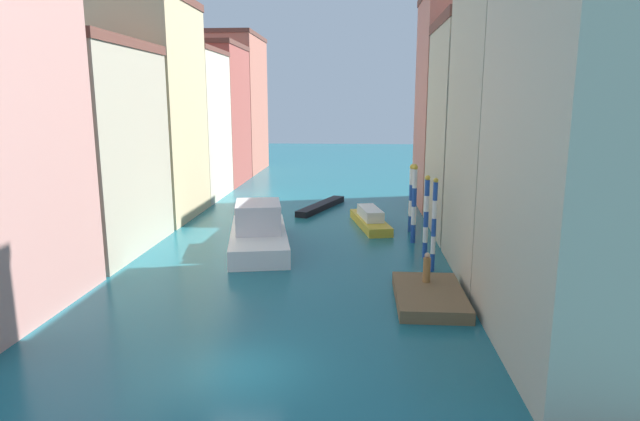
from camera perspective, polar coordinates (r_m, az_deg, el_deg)
ground_plane at (r=42.32m, az=-1.23°, el=-0.88°), size 154.00×154.00×0.00m
building_left_1 at (r=35.43m, az=-24.24°, el=6.08°), size 7.62×10.19×12.66m
building_left_2 at (r=44.43m, az=-18.29°, el=10.14°), size 7.62×9.27×16.88m
building_left_3 at (r=52.84m, az=-14.50°, el=8.84°), size 7.62×8.71×13.88m
building_left_4 at (r=61.69m, az=-11.77°, el=9.95°), size 7.62×9.99×15.29m
building_left_5 at (r=72.45m, az=-9.37°, el=11.12°), size 7.62×12.17×17.53m
building_right_0 at (r=20.77m, az=30.64°, el=14.29°), size 7.62×10.20×21.27m
building_right_1 at (r=29.62m, az=22.04°, el=9.72°), size 7.62×9.04×17.12m
building_right_2 at (r=38.93m, az=17.63°, el=8.39°), size 7.62×9.54×14.61m
building_right_3 at (r=48.52m, az=15.08°, el=11.11°), size 7.62×9.38×18.11m
waterfront_dock at (r=25.51m, az=11.57°, el=-8.90°), size 3.10×5.30×0.56m
person_on_dock at (r=26.32m, az=11.30°, el=-6.06°), size 0.36×0.36×1.45m
mooring_pole_0 at (r=29.37m, az=12.04°, el=-1.46°), size 0.27×0.27×5.14m
mooring_pole_1 at (r=31.89m, az=11.23°, el=-0.59°), size 0.31×0.31×4.93m
mooring_pole_2 at (r=35.14m, az=9.98°, el=0.75°), size 0.34×0.34×5.13m
mooring_pole_3 at (r=38.22m, az=9.71°, el=1.39°), size 0.37×0.37×4.82m
mooring_pole_4 at (r=38.29m, az=9.98°, el=1.38°), size 0.28×0.28×4.82m
vaporetto_white at (r=33.93m, az=-6.56°, el=-2.29°), size 5.20×10.13×2.92m
gondola_black at (r=46.12m, az=0.13°, el=0.48°), size 3.73×8.01×0.49m
motorboat_0 at (r=39.79m, az=5.35°, el=-0.93°), size 3.08×7.32×1.39m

